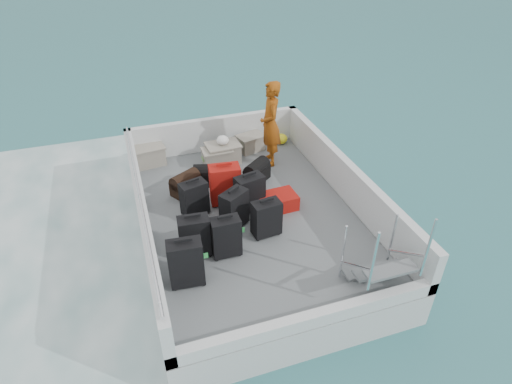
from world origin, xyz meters
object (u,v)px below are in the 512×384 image
suitcase_4 (234,209)px  crate_1 (217,158)px  suitcase_1 (195,237)px  suitcase_6 (266,219)px  suitcase_2 (194,199)px  suitcase_5 (225,185)px  suitcase_0 (186,264)px  crate_0 (148,156)px  suitcase_8 (277,202)px  passenger (270,124)px  suitcase_3 (226,237)px  crate_3 (251,143)px  suitcase_7 (250,194)px  crate_2 (223,154)px

suitcase_4 → crate_1: size_ratio=1.20×
suitcase_1 → suitcase_6: 1.15m
suitcase_2 → suitcase_5: (0.57, 0.18, 0.05)m
suitcase_0 → suitcase_1: 0.58m
suitcase_4 → crate_0: suitcase_4 is taller
suitcase_4 → suitcase_6: suitcase_4 is taller
suitcase_8 → passenger: bearing=-18.6°
suitcase_2 → suitcase_3: suitcase_3 is taller
crate_3 → passenger: passenger is taller
suitcase_4 → suitcase_7: suitcase_7 is taller
suitcase_7 → passenger: size_ratio=0.39×
suitcase_0 → passenger: passenger is taller
suitcase_6 → passenger: bearing=62.4°
suitcase_5 → suitcase_0: bearing=-114.0°
suitcase_1 → suitcase_4: suitcase_1 is taller
crate_0 → crate_1: size_ratio=1.11×
suitcase_2 → passenger: 2.22m
suitcase_2 → suitcase_7: bearing=-26.1°
suitcase_3 → suitcase_5: (0.34, 1.31, 0.03)m
crate_2 → suitcase_0: bearing=-113.3°
suitcase_3 → crate_2: suitcase_3 is taller
suitcase_3 → crate_1: 2.63m
crate_1 → suitcase_2: bearing=-117.2°
suitcase_3 → suitcase_4: (0.30, 0.62, 0.00)m
suitcase_2 → suitcase_8: suitcase_2 is taller
suitcase_6 → crate_1: bearing=88.6°
suitcase_6 → crate_2: 2.41m
suitcase_8 → suitcase_7: bearing=75.2°
suitcase_4 → suitcase_6: 0.55m
crate_2 → suitcase_8: bearing=-75.7°
suitcase_3 → suitcase_4: suitcase_4 is taller
suitcase_4 → crate_2: (0.36, 2.04, -0.14)m
suitcase_3 → suitcase_5: 1.35m
suitcase_4 → crate_1: suitcase_4 is taller
crate_1 → suitcase_4: bearing=-96.1°
crate_1 → crate_2: bearing=29.2°
crate_0 → crate_1: crate_0 is taller
suitcase_0 → suitcase_7: suitcase_0 is taller
suitcase_1 → suitcase_3: 0.45m
crate_1 → crate_2: (0.15, 0.08, 0.02)m
suitcase_0 → suitcase_3: size_ratio=1.10×
suitcase_7 → crate_2: (-0.01, 1.71, -0.14)m
suitcase_7 → passenger: bearing=45.3°
suitcase_4 → suitcase_8: size_ratio=0.99×
suitcase_4 → crate_2: 2.08m
suitcase_6 → crate_3: (0.63, 2.72, -0.15)m
suitcase_0 → suitcase_4: (0.96, 1.01, -0.03)m
passenger → suitcase_2: bearing=-46.4°
suitcase_1 → crate_1: size_ratio=1.23×
suitcase_7 → crate_0: size_ratio=1.09×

